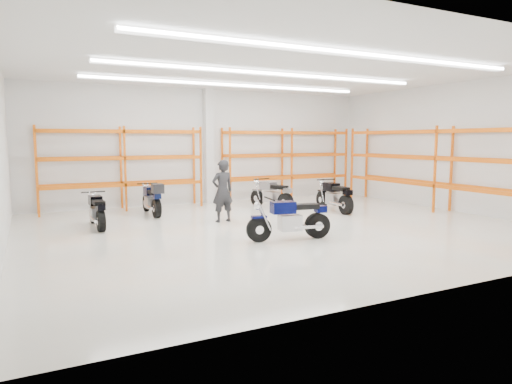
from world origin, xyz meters
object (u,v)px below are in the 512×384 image
motorcycle_back_c (273,195)px  motorcycle_back_d (335,197)px  structural_column (209,147)px  motorcycle_back_a (97,212)px  standing_man (223,191)px  motorcycle_main (293,220)px  motorcycle_back_b (152,199)px

motorcycle_back_c → motorcycle_back_d: size_ratio=0.97×
motorcycle_back_d → structural_column: structural_column is taller
motorcycle_back_a → standing_man: 3.69m
motorcycle_main → standing_man: standing_man is taller
motorcycle_back_b → motorcycle_back_c: 4.30m
motorcycle_back_c → motorcycle_back_b: bearing=172.2°
structural_column → standing_man: bearing=-105.4°
motorcycle_back_d → structural_column: 5.46m
motorcycle_back_d → standing_man: (-4.30, -0.09, 0.44)m
motorcycle_main → standing_man: bearing=100.8°
motorcycle_back_c → standing_man: standing_man is taller
motorcycle_back_d → structural_column: size_ratio=0.50×
motorcycle_back_a → motorcycle_back_b: (1.96, 1.49, 0.07)m
motorcycle_back_b → structural_column: bearing=35.8°
structural_column → motorcycle_back_a: bearing=-143.6°
motorcycle_back_a → motorcycle_back_d: motorcycle_back_d is taller
motorcycle_main → motorcycle_back_a: 5.70m
motorcycle_back_a → standing_man: bearing=-11.0°
motorcycle_back_c → standing_man: (-2.63, -1.60, 0.45)m
motorcycle_main → structural_column: bearing=85.7°
motorcycle_back_b → structural_column: 3.84m
motorcycle_back_a → standing_man: (3.59, -0.70, 0.49)m
standing_man → structural_column: structural_column is taller
motorcycle_main → standing_man: 3.24m
motorcycle_back_b → standing_man: (1.63, -2.19, 0.42)m
motorcycle_back_b → structural_column: size_ratio=0.48×
motorcycle_back_c → standing_man: size_ratio=1.14×
motorcycle_main → structural_column: 7.57m
motorcycle_main → motorcycle_back_b: bearing=112.7°
standing_man → motorcycle_back_d: bearing=177.2°
motorcycle_back_a → motorcycle_back_b: bearing=37.2°
motorcycle_back_a → standing_man: size_ratio=1.07×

